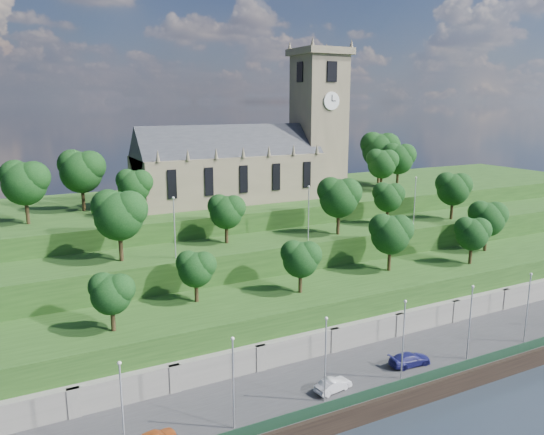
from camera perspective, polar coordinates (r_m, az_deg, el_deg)
ground at (r=63.30m, az=16.60°, el=-18.40°), size 320.00×320.00×0.00m
promenade at (r=66.64m, az=12.98°, el=-15.55°), size 160.00×12.00×2.00m
quay_wall at (r=62.72m, az=16.70°, el=-17.55°), size 160.00×0.50×2.20m
fence at (r=62.40m, az=16.36°, el=-16.12°), size 160.00×0.10×1.20m
retaining_wall at (r=70.12m, az=9.84°, el=-12.57°), size 160.00×2.10×5.00m
embankment_lower at (r=73.99m, az=7.05°, el=-9.85°), size 160.00×12.00×8.00m
embankment_upper at (r=82.03m, az=2.76°, el=-6.03°), size 160.00×10.00×12.00m
hilltop at (r=99.63m, az=-3.26°, el=-1.82°), size 160.00×32.00×15.00m
church at (r=93.76m, az=-1.92°, el=6.63°), size 38.60×12.35×27.60m
trees_lower at (r=75.19m, az=11.36°, el=-2.33°), size 65.59×9.17×8.31m
trees_upper at (r=78.50m, az=3.56°, el=1.92°), size 62.25×8.32×9.21m
trees_hilltop at (r=94.72m, az=-0.30°, el=5.99°), size 75.29×16.01×10.77m
lamp_posts_promenade at (r=60.38m, az=13.96°, el=-12.09°), size 60.36×0.36×9.18m
lamp_posts_upper at (r=76.80m, az=3.95°, el=0.92°), size 40.36×0.36×8.11m
car_middle at (r=58.76m, az=6.59°, el=-17.46°), size 4.37×2.06×1.38m
car_right at (r=65.31m, az=14.60°, el=-14.53°), size 5.25×2.49×1.48m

